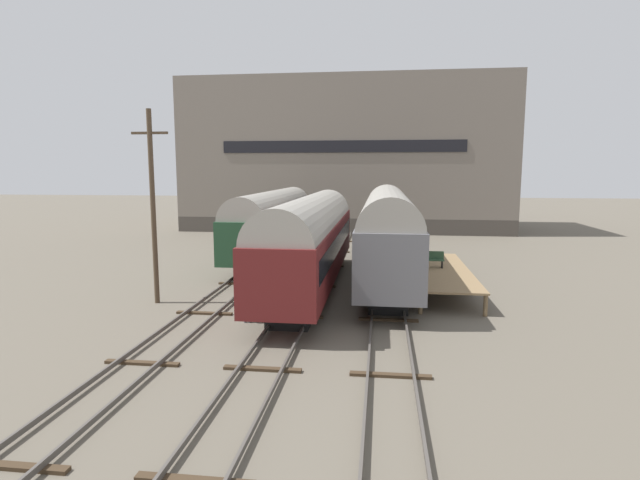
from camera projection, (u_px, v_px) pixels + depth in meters
name	position (u px, v px, depth m)	size (l,w,h in m)	color
ground_plane	(305.00, 300.00, 25.23)	(200.00, 200.00, 0.00)	#60594C
track_left	(225.00, 295.00, 25.72)	(2.60, 60.00, 0.26)	#4C4742
track_middle	(305.00, 298.00, 25.21)	(2.60, 60.00, 0.26)	#4C4742
track_right	(388.00, 300.00, 24.70)	(2.60, 60.00, 0.26)	#4C4742
train_car_grey	(388.00, 229.00, 29.32)	(3.11, 18.87, 5.45)	black
train_car_maroon	(311.00, 237.00, 26.98)	(3.09, 18.41, 5.17)	black
train_car_green	(273.00, 220.00, 36.91)	(3.05, 17.86, 5.03)	black
station_platform	(440.00, 271.00, 27.69)	(3.17, 10.83, 1.08)	#8C704C
bench	(431.00, 259.00, 28.16)	(1.40, 0.40, 0.91)	#2D4C33
person_worker	(247.00, 300.00, 21.41)	(0.32, 0.32, 1.65)	#282833
utility_pole	(153.00, 205.00, 24.10)	(1.80, 0.24, 9.41)	#473828
warehouse_building	(347.00, 156.00, 57.12)	(35.12, 13.91, 16.19)	#46403A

